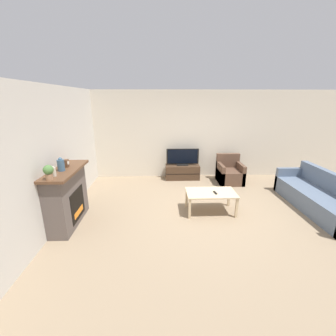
# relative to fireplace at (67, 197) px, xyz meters

# --- Properties ---
(ground_plane) EXTENTS (24.00, 24.00, 0.00)m
(ground_plane) POSITION_rel_fireplace_xyz_m (2.92, 0.38, -0.59)
(ground_plane) COLOR #89755B
(wall_back) EXTENTS (12.00, 0.06, 2.70)m
(wall_back) POSITION_rel_fireplace_xyz_m (2.92, 2.89, 0.76)
(wall_back) COLOR beige
(wall_back) RESTS_ON ground
(wall_left) EXTENTS (0.06, 12.00, 2.70)m
(wall_left) POSITION_rel_fireplace_xyz_m (-0.22, 0.38, 0.76)
(wall_left) COLOR beige
(wall_left) RESTS_ON ground
(fireplace) EXTENTS (0.50, 1.36, 1.16)m
(fireplace) POSITION_rel_fireplace_xyz_m (0.00, 0.00, 0.00)
(fireplace) COLOR #564C47
(fireplace) RESTS_ON ground
(mantel_vase_left) EXTENTS (0.07, 0.07, 0.18)m
(mantel_vase_left) POSITION_rel_fireplace_xyz_m (0.02, -0.41, 0.65)
(mantel_vase_left) COLOR beige
(mantel_vase_left) RESTS_ON fireplace
(mantel_vase_centre_left) EXTENTS (0.13, 0.13, 0.26)m
(mantel_vase_centre_left) POSITION_rel_fireplace_xyz_m (0.02, -0.10, 0.69)
(mantel_vase_centre_left) COLOR #385670
(mantel_vase_centre_left) RESTS_ON fireplace
(mantel_clock) EXTENTS (0.08, 0.11, 0.15)m
(mantel_clock) POSITION_rel_fireplace_xyz_m (0.02, 0.14, 0.64)
(mantel_clock) COLOR brown
(mantel_clock) RESTS_ON fireplace
(potted_plant) EXTENTS (0.16, 0.16, 0.25)m
(potted_plant) POSITION_rel_fireplace_xyz_m (0.02, -0.58, 0.71)
(potted_plant) COLOR #936B4C
(potted_plant) RESTS_ON fireplace
(tv_stand) EXTENTS (1.05, 0.46, 0.44)m
(tv_stand) POSITION_rel_fireplace_xyz_m (2.55, 2.59, -0.37)
(tv_stand) COLOR #422D1E
(tv_stand) RESTS_ON ground
(tv) EXTENTS (1.00, 0.18, 0.52)m
(tv) POSITION_rel_fireplace_xyz_m (2.55, 2.59, 0.10)
(tv) COLOR black
(tv) RESTS_ON tv_stand
(armchair) EXTENTS (0.70, 0.76, 0.83)m
(armchair) POSITION_rel_fireplace_xyz_m (3.94, 2.23, -0.31)
(armchair) COLOR brown
(armchair) RESTS_ON ground
(coffee_table) EXTENTS (1.08, 0.64, 0.47)m
(coffee_table) POSITION_rel_fireplace_xyz_m (2.96, 0.38, -0.17)
(coffee_table) COLOR #CCB289
(coffee_table) RESTS_ON ground
(remote) EXTENTS (0.06, 0.15, 0.02)m
(remote) POSITION_rel_fireplace_xyz_m (3.04, 0.32, -0.10)
(remote) COLOR black
(remote) RESTS_ON coffee_table
(couch) EXTENTS (0.81, 2.38, 0.84)m
(couch) POSITION_rel_fireplace_xyz_m (5.46, 0.39, -0.30)
(couch) COLOR slate
(couch) RESTS_ON ground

